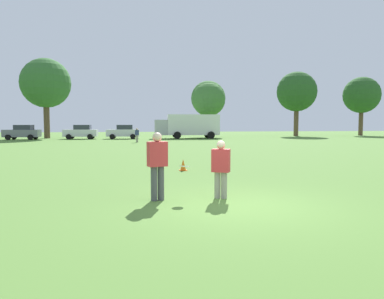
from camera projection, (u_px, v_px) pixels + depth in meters
ground_plane at (237, 206)px, 8.76m from camera, size 159.65×159.65×0.00m
player_thrower at (157, 162)px, 9.28m from camera, size 0.54×0.39×1.75m
player_defender at (221, 166)px, 9.56m from camera, size 0.53×0.44×1.53m
frisbee at (185, 166)px, 9.40m from camera, size 0.27×0.27×0.08m
traffic_cone at (183, 165)px, 15.26m from camera, size 0.32×0.32×0.48m
parked_car_near_left at (22, 132)px, 44.81m from camera, size 4.29×2.40×1.82m
parked_car_mid_left at (81, 132)px, 46.61m from camera, size 4.29×2.40×1.82m
parked_car_center at (123, 132)px, 47.20m from camera, size 4.29×2.40×1.82m
box_truck at (188, 125)px, 48.23m from camera, size 8.62×3.32×3.18m
bystander_sideline_watcher at (137, 134)px, 37.91m from camera, size 0.42×0.48×1.52m
tree_center_elm at (46, 83)px, 48.50m from camera, size 6.58×6.58×10.69m
tree_east_birch at (209, 100)px, 53.01m from camera, size 4.89×4.89×7.95m
tree_east_oak at (208, 98)px, 53.84m from camera, size 5.12×5.12×8.32m
tree_far_east_pine at (297, 92)px, 57.36m from camera, size 6.26×6.26×10.18m
tree_far_west_pine at (362, 95)px, 60.13m from camera, size 5.98×5.98×9.71m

